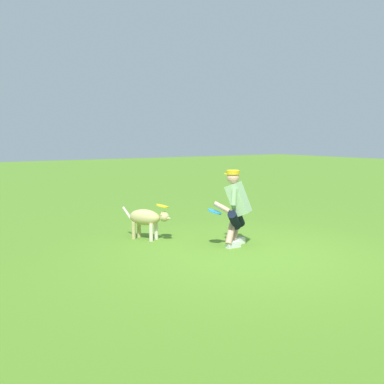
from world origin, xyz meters
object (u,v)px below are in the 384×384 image
object	(u,v)px
dog	(147,219)
frisbee_flying	(162,206)
person	(236,205)
frisbee_held	(215,212)

from	to	relation	value
dog	frisbee_flying	distance (m)	0.39
person	frisbee_flying	bearing A→B (deg)	6.58
dog	frisbee_flying	xyz separation A→B (m)	(-0.19, 0.24, 0.25)
dog	frisbee_held	size ratio (longest dim) A/B	3.92
frisbee_flying	frisbee_held	size ratio (longest dim) A/B	0.97
dog	frisbee_held	distance (m)	1.34
frisbee_flying	frisbee_held	distance (m)	1.02
person	frisbee_flying	xyz separation A→B (m)	(0.88, -1.00, -0.07)
person	frisbee_held	bearing A→B (deg)	38.35
frisbee_flying	person	bearing A→B (deg)	131.37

